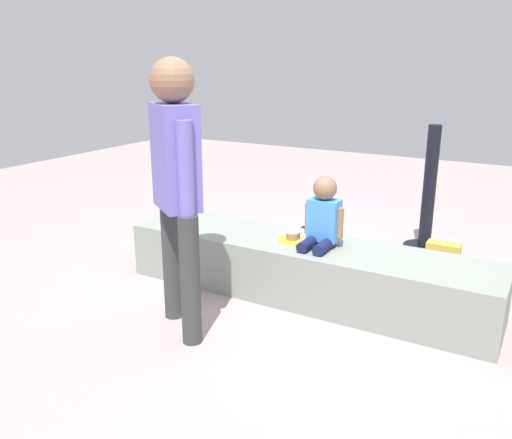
% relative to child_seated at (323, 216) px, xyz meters
% --- Properties ---
extents(ground_plane, '(12.00, 12.00, 0.00)m').
position_rel_child_seated_xyz_m(ground_plane, '(-0.13, -0.00, -0.61)').
color(ground_plane, '#AC9393').
extents(concrete_ledge, '(2.64, 0.58, 0.40)m').
position_rel_child_seated_xyz_m(concrete_ledge, '(-0.13, -0.00, -0.41)').
color(concrete_ledge, gray).
rests_on(concrete_ledge, ground_plane).
extents(child_seated, '(0.28, 0.32, 0.48)m').
position_rel_child_seated_xyz_m(child_seated, '(0.00, 0.00, 0.00)').
color(child_seated, '#161A44').
rests_on(child_seated, concrete_ledge).
extents(adult_standing, '(0.42, 0.36, 1.65)m').
position_rel_child_seated_xyz_m(adult_standing, '(-0.58, -0.82, 0.38)').
color(adult_standing, '#343637').
rests_on(adult_standing, ground_plane).
extents(cake_plate, '(0.22, 0.22, 0.07)m').
position_rel_child_seated_xyz_m(cake_plate, '(-0.22, 0.00, -0.19)').
color(cake_plate, yellow).
rests_on(cake_plate, concrete_ledge).
extents(gift_bag, '(0.24, 0.12, 0.37)m').
position_rel_child_seated_xyz_m(gift_bag, '(0.68, 0.72, -0.45)').
color(gift_bag, gold).
rests_on(gift_bag, ground_plane).
extents(railing_post, '(0.36, 0.36, 1.11)m').
position_rel_child_seated_xyz_m(railing_post, '(0.40, 1.40, -0.20)').
color(railing_post, black).
rests_on(railing_post, ground_plane).
extents(water_bottle_near_gift, '(0.06, 0.06, 0.19)m').
position_rel_child_seated_xyz_m(water_bottle_near_gift, '(0.29, 0.73, -0.53)').
color(water_bottle_near_gift, silver).
rests_on(water_bottle_near_gift, ground_plane).
extents(water_bottle_far_side, '(0.07, 0.07, 0.21)m').
position_rel_child_seated_xyz_m(water_bottle_far_side, '(-1.00, 0.74, -0.52)').
color(water_bottle_far_side, silver).
rests_on(water_bottle_far_side, ground_plane).
extents(party_cup_red, '(0.09, 0.09, 0.11)m').
position_rel_child_seated_xyz_m(party_cup_red, '(-0.61, 1.28, -0.56)').
color(party_cup_red, red).
rests_on(party_cup_red, ground_plane).
extents(handbag_black_leather, '(0.28, 0.11, 0.31)m').
position_rel_child_seated_xyz_m(handbag_black_leather, '(-0.42, 0.86, -0.50)').
color(handbag_black_leather, black).
rests_on(handbag_black_leather, ground_plane).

